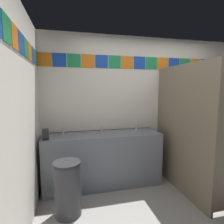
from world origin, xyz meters
TOP-DOWN VIEW (x-y plane):
  - ground_plane at (0.00, 0.00)m, footprint 8.16×8.16m
  - wall_back at (0.00, 1.48)m, footprint 3.71×0.09m
  - wall_side at (-1.89, -0.00)m, footprint 0.09×2.88m
  - vanity_counter at (-0.85, 1.16)m, footprint 1.91×0.55m
  - faucet_left at (-1.49, 1.25)m, footprint 0.04×0.10m
  - faucet_center at (-0.85, 1.25)m, footprint 0.04×0.10m
  - faucet_right at (-0.22, 1.25)m, footprint 0.04×0.10m
  - soap_dispenser at (-1.72, 1.01)m, footprint 0.09×0.09m
  - stall_divider at (0.46, 0.46)m, footprint 0.92×1.45m
  - toilet at (0.92, 1.05)m, footprint 0.39×0.49m
  - trash_bin at (-1.44, 0.51)m, footprint 0.35×0.35m

SIDE VIEW (x-z plane):
  - ground_plane at x=0.00m, z-range 0.00..0.00m
  - toilet at x=0.92m, z-range -0.07..0.67m
  - trash_bin at x=-1.44m, z-range 0.00..0.70m
  - vanity_counter at x=-0.85m, z-range 0.02..0.89m
  - faucet_left at x=-1.49m, z-range 0.86..1.00m
  - faucet_center at x=-0.85m, z-range 0.86..1.00m
  - faucet_right at x=-0.22m, z-range 0.86..1.00m
  - soap_dispenser at x=-1.72m, z-range 0.87..1.03m
  - stall_divider at x=0.46m, z-range 0.00..1.97m
  - wall_side at x=-1.89m, z-range 0.01..2.54m
  - wall_back at x=0.00m, z-range 0.01..2.54m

